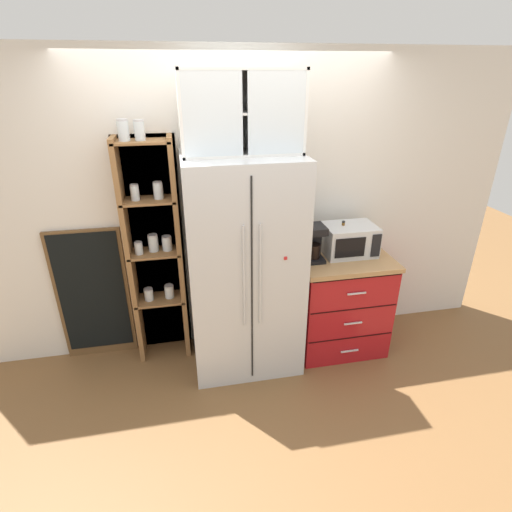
{
  "coord_description": "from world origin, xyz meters",
  "views": [
    {
      "loc": [
        -0.47,
        -2.86,
        2.37
      ],
      "look_at": [
        0.1,
        0.01,
        1.0
      ],
      "focal_mm": 27.94,
      "sensor_mm": 36.0,
      "label": 1
    }
  ],
  "objects_px": {
    "coffee_maker": "(313,242)",
    "bottle_amber": "(342,239)",
    "chalkboard_menu": "(93,295)",
    "mug_sage": "(347,255)",
    "refrigerator": "(244,267)",
    "microwave": "(349,240)",
    "mug_cream": "(342,249)"
  },
  "relations": [
    {
      "from": "refrigerator",
      "to": "microwave",
      "type": "relative_size",
      "value": 4.13
    },
    {
      "from": "refrigerator",
      "to": "chalkboard_menu",
      "type": "distance_m",
      "value": 1.34
    },
    {
      "from": "mug_cream",
      "to": "chalkboard_menu",
      "type": "xyz_separation_m",
      "value": [
        -2.15,
        0.25,
        -0.35
      ]
    },
    {
      "from": "refrigerator",
      "to": "chalkboard_menu",
      "type": "bearing_deg",
      "value": 165.9
    },
    {
      "from": "mug_sage",
      "to": "mug_cream",
      "type": "bearing_deg",
      "value": 90.37
    },
    {
      "from": "mug_cream",
      "to": "refrigerator",
      "type": "bearing_deg",
      "value": -175.51
    },
    {
      "from": "mug_cream",
      "to": "bottle_amber",
      "type": "relative_size",
      "value": 0.39
    },
    {
      "from": "refrigerator",
      "to": "coffee_maker",
      "type": "bearing_deg",
      "value": 3.7
    },
    {
      "from": "microwave",
      "to": "mug_cream",
      "type": "bearing_deg",
      "value": -169.01
    },
    {
      "from": "coffee_maker",
      "to": "chalkboard_menu",
      "type": "relative_size",
      "value": 0.26
    },
    {
      "from": "bottle_amber",
      "to": "coffee_maker",
      "type": "bearing_deg",
      "value": -167.99
    },
    {
      "from": "refrigerator",
      "to": "microwave",
      "type": "xyz_separation_m",
      "value": [
        0.94,
        0.08,
        0.13
      ]
    },
    {
      "from": "microwave",
      "to": "mug_sage",
      "type": "relative_size",
      "value": 4.15
    },
    {
      "from": "microwave",
      "to": "coffee_maker",
      "type": "height_order",
      "value": "coffee_maker"
    },
    {
      "from": "microwave",
      "to": "coffee_maker",
      "type": "xyz_separation_m",
      "value": [
        -0.35,
        -0.04,
        0.03
      ]
    },
    {
      "from": "coffee_maker",
      "to": "bottle_amber",
      "type": "distance_m",
      "value": 0.29
    },
    {
      "from": "coffee_maker",
      "to": "mug_sage",
      "type": "height_order",
      "value": "coffee_maker"
    },
    {
      "from": "coffee_maker",
      "to": "mug_cream",
      "type": "xyz_separation_m",
      "value": [
        0.29,
        0.03,
        -0.11
      ]
    },
    {
      "from": "coffee_maker",
      "to": "bottle_amber",
      "type": "relative_size",
      "value": 1.04
    },
    {
      "from": "microwave",
      "to": "bottle_amber",
      "type": "height_order",
      "value": "bottle_amber"
    },
    {
      "from": "refrigerator",
      "to": "bottle_amber",
      "type": "bearing_deg",
      "value": 6.45
    },
    {
      "from": "coffee_maker",
      "to": "mug_sage",
      "type": "relative_size",
      "value": 2.92
    },
    {
      "from": "mug_cream",
      "to": "bottle_amber",
      "type": "distance_m",
      "value": 0.09
    },
    {
      "from": "refrigerator",
      "to": "chalkboard_menu",
      "type": "height_order",
      "value": "refrigerator"
    },
    {
      "from": "refrigerator",
      "to": "mug_cream",
      "type": "bearing_deg",
      "value": 4.49
    },
    {
      "from": "mug_sage",
      "to": "bottle_amber",
      "type": "height_order",
      "value": "bottle_amber"
    },
    {
      "from": "refrigerator",
      "to": "mug_cream",
      "type": "distance_m",
      "value": 0.88
    },
    {
      "from": "microwave",
      "to": "mug_sage",
      "type": "distance_m",
      "value": 0.15
    },
    {
      "from": "refrigerator",
      "to": "bottle_amber",
      "type": "xyz_separation_m",
      "value": [
        0.88,
        0.1,
        0.14
      ]
    },
    {
      "from": "bottle_amber",
      "to": "chalkboard_menu",
      "type": "bearing_deg",
      "value": 174.15
    },
    {
      "from": "refrigerator",
      "to": "chalkboard_menu",
      "type": "relative_size",
      "value": 1.5
    },
    {
      "from": "coffee_maker",
      "to": "mug_sage",
      "type": "xyz_separation_m",
      "value": [
        0.29,
        -0.07,
        -0.11
      ]
    }
  ]
}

